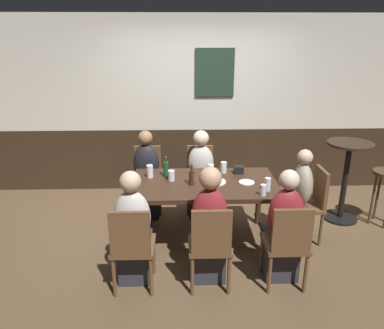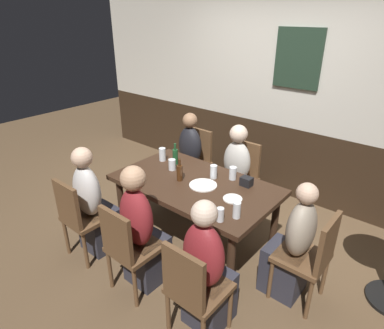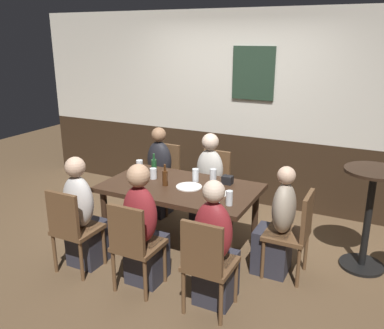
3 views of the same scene
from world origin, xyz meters
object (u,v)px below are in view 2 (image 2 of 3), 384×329
person_left_far (188,163)px  beer_glass_tall (237,211)px  chair_mid_near (128,246)px  person_head_east (292,249)px  chair_left_far (196,158)px  condiment_caddy (246,181)px  pint_glass_pale (172,165)px  person_mid_far (234,179)px  tumbler_water (214,172)px  person_right_near (207,276)px  beer_bottle_brown (180,172)px  chair_head_east (311,255)px  beer_bottle_green (175,156)px  chair_left_near (80,215)px  plate_white_large (203,185)px  tumbler_short (162,155)px  pint_glass_amber (233,174)px  person_mid_near (142,235)px  plate_white_small (233,199)px  beer_glass_half (220,215)px  chair_mid_far (241,174)px  chair_right_near (193,288)px  dining_table (195,189)px  person_left_near (94,208)px

person_left_far → beer_glass_tall: person_left_far is taller
person_left_far → chair_mid_near: bearing=-66.0°
person_head_east → chair_left_far: bearing=153.6°
beer_glass_tall → condiment_caddy: (-0.23, 0.53, -0.02)m
person_head_east → pint_glass_pale: bearing=177.3°
chair_mid_near → person_mid_far: bearing=90.0°
person_mid_far → tumbler_water: size_ratio=8.08×
chair_left_far → person_right_near: size_ratio=0.76×
tumbler_water → condiment_caddy: (0.34, 0.08, -0.02)m
beer_bottle_brown → chair_head_east: bearing=2.6°
beer_bottle_green → chair_left_near: bearing=-104.7°
plate_white_large → beer_bottle_green: bearing=161.2°
tumbler_short → pint_glass_amber: (0.87, 0.13, -0.01)m
chair_head_east → person_mid_near: (-1.23, -0.73, 0.02)m
person_left_far → beer_bottle_brown: (0.57, -0.79, 0.35)m
chair_left_far → beer_glass_tall: bearing=-39.6°
person_mid_far → beer_bottle_brown: bearing=-100.6°
tumbler_short → plate_white_small: 1.12m
chair_left_far → condiment_caddy: bearing=-28.1°
pint_glass_amber → beer_bottle_green: size_ratio=0.54×
beer_glass_half → pint_glass_amber: bearing=116.0°
chair_mid_far → chair_mid_near: size_ratio=1.00×
chair_right_near → beer_bottle_green: beer_bottle_green is taller
person_head_east → plate_white_small: size_ratio=6.31×
chair_right_near → beer_bottle_brown: size_ratio=3.75×
chair_mid_far → plate_white_large: bearing=-83.2°
tumbler_short → pint_glass_amber: 0.88m
dining_table → chair_mid_far: size_ratio=1.86×
person_left_far → beer_bottle_brown: 1.03m
chair_head_east → person_right_near: size_ratio=0.76×
beer_glass_tall → plate_white_large: size_ratio=0.52×
tumbler_water → plate_white_small: 0.45m
chair_head_east → person_mid_near: bearing=-149.4°
chair_mid_far → person_mid_far: bearing=-90.0°
beer_bottle_green → plate_white_small: 0.94m
dining_table → beer_glass_tall: bearing=-21.0°
pint_glass_pale → beer_bottle_brown: (0.23, -0.13, 0.04)m
person_mid_near → pint_glass_pale: 0.92m
person_left_near → person_head_east: (1.79, 0.73, -0.03)m
beer_bottle_brown → plate_white_large: 0.27m
chair_head_east → beer_glass_half: bearing=-149.8°
person_right_near → person_mid_near: (-0.72, -0.00, 0.02)m
chair_mid_far → beer_glass_tall: size_ratio=6.17×
tumbler_short → beer_bottle_brown: beer_bottle_brown is taller
chair_left_near → tumbler_water: (0.80, 1.09, 0.31)m
tumbler_short → tumbler_water: size_ratio=1.06×
person_head_east → plate_white_large: person_head_east is taller
chair_mid_far → plate_white_small: 1.06m
beer_glass_half → beer_bottle_green: beer_bottle_green is taller
plate_white_small → tumbler_water: bearing=149.5°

